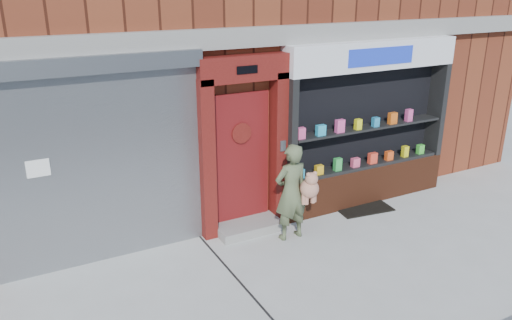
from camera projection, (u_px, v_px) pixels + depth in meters
ground at (347, 268)px, 7.28m from camera, size 80.00×80.00×0.00m
shutter_bay at (98, 150)px, 6.99m from camera, size 3.10×0.30×3.04m
red_door_bay at (244, 146)px, 8.01m from camera, size 1.52×0.58×2.90m
pharmacy_bay at (367, 131)px, 9.10m from camera, size 3.50×0.41×3.00m
woman at (293, 192)px, 7.90m from camera, size 0.74×0.45×1.60m
doormat at (361, 207)px, 9.24m from camera, size 1.09×0.83×0.03m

